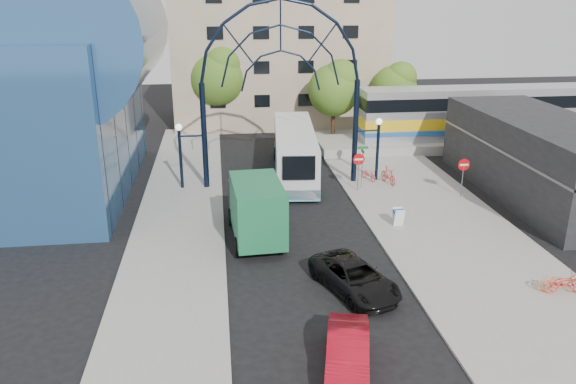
{
  "coord_description": "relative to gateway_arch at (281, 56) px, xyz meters",
  "views": [
    {
      "loc": [
        -4.09,
        -21.76,
        12.37
      ],
      "look_at": [
        -0.56,
        6.0,
        2.36
      ],
      "focal_mm": 35.0,
      "sensor_mm": 36.0,
      "label": 1
    }
  ],
  "objects": [
    {
      "name": "transit_hall",
      "position": [
        -15.3,
        1.0,
        -1.86
      ],
      "size": [
        16.5,
        18.0,
        14.5
      ],
      "color": "#2B5484",
      "rests_on": "ground"
    },
    {
      "name": "black_suv",
      "position": [
        1.51,
        -14.62,
        -7.88
      ],
      "size": [
        3.77,
        5.32,
        1.35
      ],
      "primitive_type": "imported",
      "rotation": [
        0.0,
        0.0,
        0.35
      ],
      "color": "black",
      "rests_on": "ground"
    },
    {
      "name": "bike_far_c",
      "position": [
        10.24,
        -15.99,
        -7.95
      ],
      "size": [
        1.91,
        0.93,
        0.96
      ],
      "primitive_type": "imported",
      "rotation": [
        0.0,
        0.0,
        1.41
      ],
      "color": "orange",
      "rests_on": "sidewalk_east"
    },
    {
      "name": "train_platform",
      "position": [
        20.0,
        8.0,
        -8.16
      ],
      "size": [
        32.0,
        5.0,
        0.8
      ],
      "primitive_type": "cube",
      "color": "gray",
      "rests_on": "ground"
    },
    {
      "name": "ground",
      "position": [
        0.0,
        -14.0,
        -8.56
      ],
      "size": [
        120.0,
        120.0,
        0.0
      ],
      "primitive_type": "plane",
      "color": "black",
      "rests_on": "ground"
    },
    {
      "name": "tree_north_a",
      "position": [
        6.12,
        11.93,
        -3.95
      ],
      "size": [
        4.48,
        4.48,
        7.0
      ],
      "color": "#382314",
      "rests_on": "ground"
    },
    {
      "name": "city_bus",
      "position": [
        1.2,
        2.14,
        -6.81
      ],
      "size": [
        3.82,
        12.36,
        3.34
      ],
      "rotation": [
        0.0,
        0.0,
        -0.1
      ],
      "color": "silver",
      "rests_on": "ground"
    },
    {
      "name": "tree_north_b",
      "position": [
        -3.88,
        15.93,
        -3.29
      ],
      "size": [
        5.12,
        5.12,
        8.0
      ],
      "color": "#382314",
      "rests_on": "ground"
    },
    {
      "name": "green_truck",
      "position": [
        -2.33,
        -8.31,
        -6.89
      ],
      "size": [
        2.84,
        6.71,
        3.33
      ],
      "rotation": [
        0.0,
        0.0,
        0.05
      ],
      "color": "black",
      "rests_on": "ground"
    },
    {
      "name": "bike_near_a",
      "position": [
        6.09,
        0.0,
        -8.03
      ],
      "size": [
        1.04,
        1.66,
        0.82
      ],
      "primitive_type": "imported",
      "rotation": [
        0.0,
        0.0,
        0.34
      ],
      "color": "#F43030",
      "rests_on": "sidewalk_east"
    },
    {
      "name": "street_name_sign",
      "position": [
        5.2,
        -1.4,
        -6.43
      ],
      "size": [
        0.7,
        0.7,
        2.8
      ],
      "color": "slate",
      "rests_on": "sidewalk_east"
    },
    {
      "name": "sandwich_board",
      "position": [
        5.6,
        -8.02,
        -7.81
      ],
      "size": [
        0.55,
        0.61,
        0.99
      ],
      "color": "white",
      "rests_on": "sidewalk_east"
    },
    {
      "name": "bike_near_b",
      "position": [
        7.19,
        -0.87,
        -7.88
      ],
      "size": [
        0.94,
        1.92,
        1.11
      ],
      "primitive_type": "imported",
      "rotation": [
        0.0,
        0.0,
        0.24
      ],
      "color": "red",
      "rests_on": "sidewalk_east"
    },
    {
      "name": "do_not_enter_sign",
      "position": [
        11.0,
        -4.0,
        -6.58
      ],
      "size": [
        0.76,
        0.07,
        2.48
      ],
      "color": "slate",
      "rests_on": "sidewalk_east"
    },
    {
      "name": "sidewalk_east",
      "position": [
        8.0,
        -10.0,
        -8.5
      ],
      "size": [
        8.0,
        56.0,
        0.12
      ],
      "primitive_type": "cube",
      "color": "gray",
      "rests_on": "ground"
    },
    {
      "name": "tree_north_c",
      "position": [
        12.12,
        13.93,
        -4.28
      ],
      "size": [
        4.16,
        4.16,
        6.5
      ],
      "color": "#382314",
      "rests_on": "ground"
    },
    {
      "name": "bike_far_a",
      "position": [
        10.45,
        -16.15,
        -7.94
      ],
      "size": [
        1.95,
        0.87,
        0.99
      ],
      "primitive_type": "imported",
      "rotation": [
        0.0,
        0.0,
        1.46
      ],
      "color": "#F83731",
      "rests_on": "sidewalk_east"
    },
    {
      "name": "train_car",
      "position": [
        20.0,
        8.0,
        -5.66
      ],
      "size": [
        25.1,
        3.05,
        4.2
      ],
      "color": "#B7B7BC",
      "rests_on": "train_platform"
    },
    {
      "name": "apartment_block",
      "position": [
        2.0,
        20.97,
        -1.55
      ],
      "size": [
        20.0,
        12.1,
        14.0
      ],
      "color": "tan",
      "rests_on": "ground"
    },
    {
      "name": "plaza_west",
      "position": [
        -6.5,
        -8.0,
        -8.5
      ],
      "size": [
        5.0,
        50.0,
        0.12
      ],
      "primitive_type": "cube",
      "color": "gray",
      "rests_on": "ground"
    },
    {
      "name": "commercial_block_east",
      "position": [
        16.0,
        -4.0,
        -6.06
      ],
      "size": [
        6.0,
        16.0,
        5.0
      ],
      "primitive_type": "cube",
      "color": "black",
      "rests_on": "ground"
    },
    {
      "name": "gateway_arch",
      "position": [
        0.0,
        0.0,
        0.0
      ],
      "size": [
        13.64,
        0.44,
        12.1
      ],
      "color": "black",
      "rests_on": "ground"
    },
    {
      "name": "red_sedan",
      "position": [
        -0.0,
        -19.86,
        -7.87
      ],
      "size": [
        2.38,
        4.37,
        1.36
      ],
      "primitive_type": "imported",
      "rotation": [
        0.0,
        0.0,
        -0.24
      ],
      "color": "maroon",
      "rests_on": "ground"
    },
    {
      "name": "stop_sign",
      "position": [
        4.8,
        -2.0,
        -6.56
      ],
      "size": [
        0.8,
        0.07,
        2.5
      ],
      "color": "slate",
      "rests_on": "sidewalk_east"
    }
  ]
}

